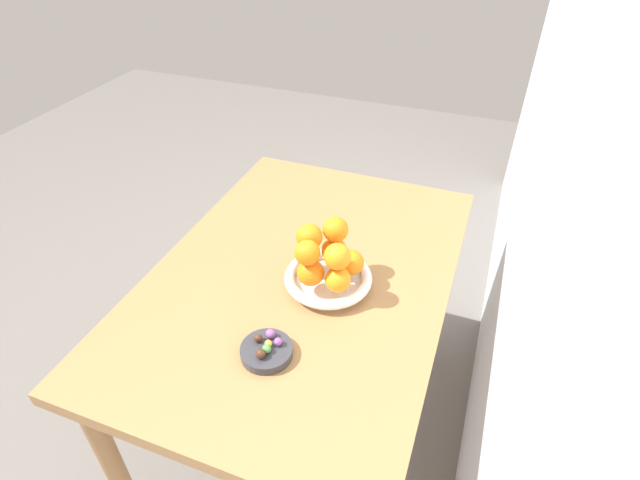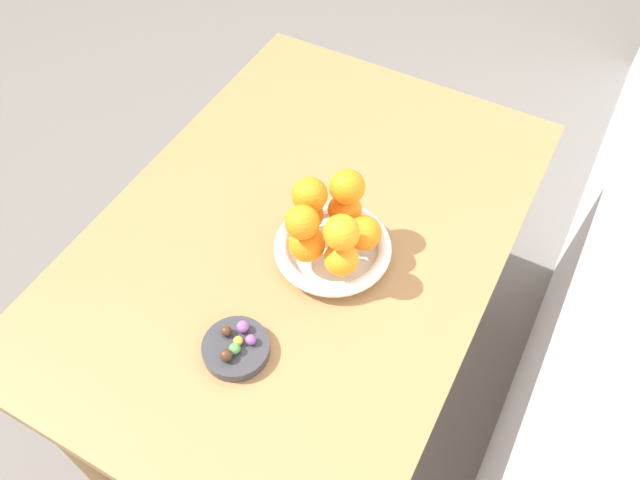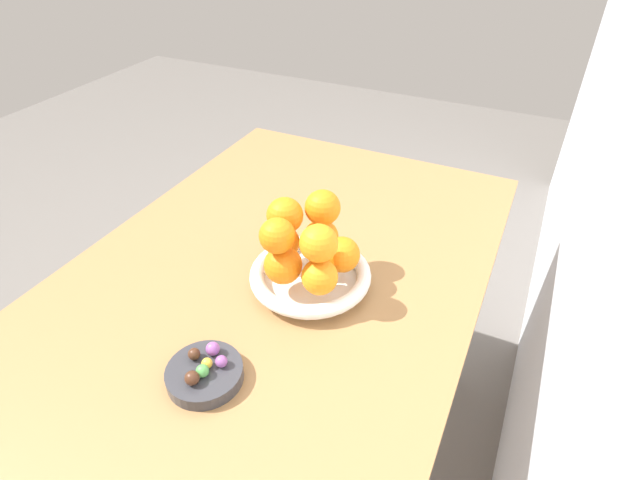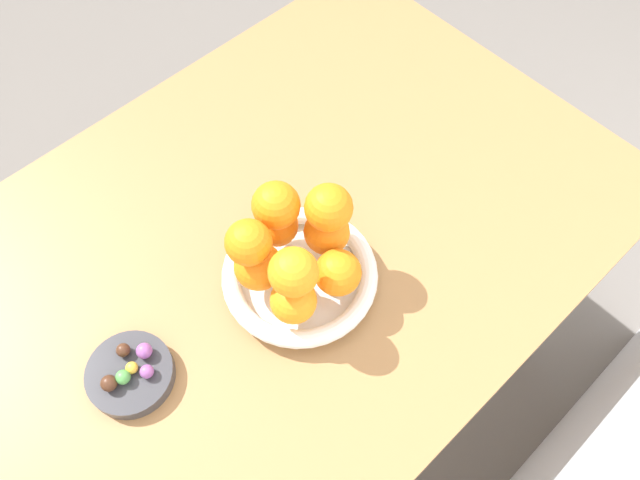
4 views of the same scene
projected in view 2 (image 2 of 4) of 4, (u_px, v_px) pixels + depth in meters
The scene contains 19 objects.
ground_plane at pixel (307, 388), 1.82m from camera, with size 6.00×6.00×0.00m, color slate.
dining_table at pixel (302, 257), 1.30m from camera, with size 1.10×0.76×0.74m.
fruit_bowl at pixel (333, 248), 1.18m from camera, with size 0.22×0.22×0.04m.
candy_dish at pixel (236, 348), 1.06m from camera, with size 0.12×0.12×0.02m, color #333338.
orange_0 at pixel (345, 210), 1.17m from camera, with size 0.07×0.07×0.07m, color orange.
orange_1 at pixel (307, 215), 1.16m from camera, with size 0.06×0.06×0.06m, color orange.
orange_2 at pixel (307, 244), 1.12m from camera, with size 0.07×0.07×0.07m, color orange.
orange_3 at pixel (341, 259), 1.10m from camera, with size 0.06×0.06×0.06m, color orange.
orange_4 at pixel (364, 234), 1.13m from camera, with size 0.06×0.06×0.06m, color orange.
orange_5 at pixel (302, 222), 1.07m from camera, with size 0.06×0.06×0.06m, color orange.
orange_6 at pixel (310, 195), 1.11m from camera, with size 0.07×0.07×0.07m, color orange.
orange_7 at pixel (347, 187), 1.12m from camera, with size 0.07×0.07×0.07m, color orange.
orange_8 at pixel (342, 232), 1.06m from camera, with size 0.06×0.06×0.06m, color orange.
candy_ball_0 at pixel (226, 331), 1.06m from camera, with size 0.02×0.02×0.02m, color #472819.
candy_ball_1 at pixel (226, 355), 1.03m from camera, with size 0.02×0.02×0.02m, color #472819.
candy_ball_2 at pixel (235, 348), 1.04m from camera, with size 0.02×0.02×0.02m, color #4C9947.
candy_ball_3 at pixel (251, 340), 1.05m from camera, with size 0.02×0.02×0.02m, color #8C4C99.
candy_ball_4 at pixel (238, 341), 1.05m from camera, with size 0.02×0.02×0.02m, color gold.
candy_ball_5 at pixel (243, 327), 1.06m from camera, with size 0.02×0.02×0.02m, color #8C4C99.
Camera 2 is at (0.66, 0.40, 1.70)m, focal length 35.00 mm.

